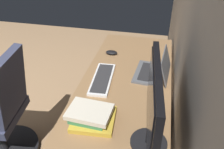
# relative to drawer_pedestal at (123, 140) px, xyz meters

# --- Properties ---
(wall_back) EXTENTS (4.94, 0.10, 2.60)m
(wall_back) POSITION_rel_drawer_pedestal_xyz_m (-0.01, 0.38, 0.95)
(wall_back) COLOR beige
(wall_back) RESTS_ON ground
(desk) EXTENTS (2.15, 0.67, 0.73)m
(desk) POSITION_rel_drawer_pedestal_xyz_m (0.03, -0.03, 0.32)
(desk) COLOR #936D47
(desk) RESTS_ON ground
(drawer_pedestal) EXTENTS (0.40, 0.51, 0.69)m
(drawer_pedestal) POSITION_rel_drawer_pedestal_xyz_m (0.00, 0.00, 0.00)
(drawer_pedestal) COLOR #936D47
(drawer_pedestal) RESTS_ON ground
(monitor_primary) EXTENTS (0.58, 0.20, 0.47)m
(monitor_primary) POSITION_rel_drawer_pedestal_xyz_m (0.32, 0.19, 0.65)
(monitor_primary) COLOR black
(monitor_primary) RESTS_ON desk
(laptop_leftmost) EXTENTS (0.35, 0.28, 0.20)m
(laptop_leftmost) POSITION_rel_drawer_pedestal_xyz_m (-0.37, 0.18, 0.43)
(laptop_leftmost) COLOR #595B60
(laptop_leftmost) RESTS_ON desk
(keyboard_main) EXTENTS (0.43, 0.17, 0.02)m
(keyboard_main) POSITION_rel_drawer_pedestal_xyz_m (-0.21, -0.20, 0.39)
(keyboard_main) COLOR silver
(keyboard_main) RESTS_ON desk
(mouse_main) EXTENTS (0.06, 0.10, 0.03)m
(mouse_main) POSITION_rel_drawer_pedestal_xyz_m (-0.62, -0.22, 0.40)
(mouse_main) COLOR black
(mouse_main) RESTS_ON desk
(book_stack_near) EXTENTS (0.26, 0.29, 0.09)m
(book_stack_near) POSITION_rel_drawer_pedestal_xyz_m (0.22, -0.16, 0.42)
(book_stack_near) COLOR gold
(book_stack_near) RESTS_ON desk
(office_chair) EXTENTS (0.56, 0.58, 0.97)m
(office_chair) POSITION_rel_drawer_pedestal_xyz_m (0.06, -0.96, 0.11)
(office_chair) COLOR #383D56
(office_chair) RESTS_ON ground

